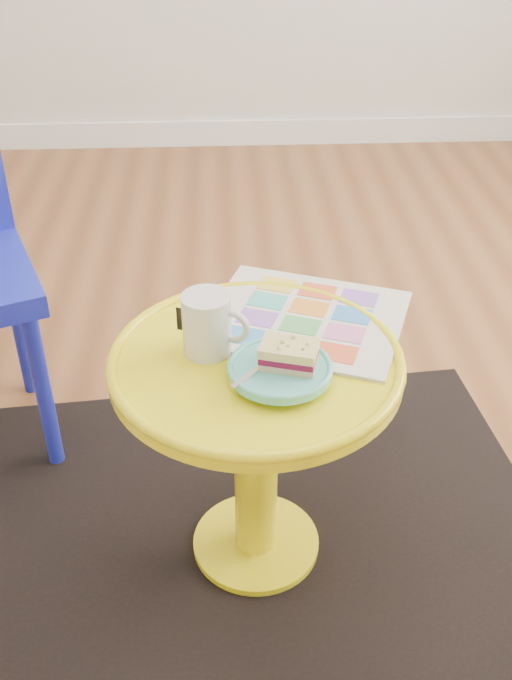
{
  "coord_description": "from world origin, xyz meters",
  "views": [
    {
      "loc": [
        0.12,
        -1.58,
        1.29
      ],
      "look_at": [
        0.17,
        -0.49,
        0.54
      ],
      "focal_mm": 40.0,
      "sensor_mm": 36.0,
      "label": 1
    }
  ],
  "objects_px": {
    "newspaper": "(305,318)",
    "plate": "(280,370)",
    "mug": "(208,323)",
    "side_table": "(256,419)"
  },
  "relations": [
    {
      "from": "side_table",
      "to": "mug",
      "type": "distance_m",
      "value": 0.22
    },
    {
      "from": "plate",
      "to": "side_table",
      "type": "bearing_deg",
      "value": 121.47
    },
    {
      "from": "mug",
      "to": "newspaper",
      "type": "bearing_deg",
      "value": 49.72
    },
    {
      "from": "newspaper",
      "to": "plate",
      "type": "distance_m",
      "value": 0.2
    },
    {
      "from": "mug",
      "to": "plate",
      "type": "relative_size",
      "value": 0.68
    },
    {
      "from": "side_table",
      "to": "mug",
      "type": "height_order",
      "value": "mug"
    },
    {
      "from": "side_table",
      "to": "mug",
      "type": "bearing_deg",
      "value": 161.67
    },
    {
      "from": "side_table",
      "to": "plate",
      "type": "distance_m",
      "value": 0.18
    },
    {
      "from": "newspaper",
      "to": "mug",
      "type": "bearing_deg",
      "value": -131.37
    },
    {
      "from": "newspaper",
      "to": "plate",
      "type": "bearing_deg",
      "value": -87.58
    }
  ]
}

